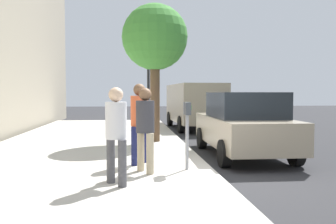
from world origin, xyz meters
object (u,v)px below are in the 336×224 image
parked_sedan_near (243,124)px  traffic_signal (151,75)px  pedestrian_at_meter (145,123)px  pedestrian_bystander (116,128)px  parking_officer (139,116)px  street_tree (155,39)px  parking_meter (187,121)px  parked_van_far (194,103)px

parked_sedan_near → traffic_signal: (6.62, 2.17, 1.68)m
pedestrian_at_meter → parked_sedan_near: 3.66m
pedestrian_at_meter → traffic_signal: (8.97, -0.62, 1.43)m
pedestrian_bystander → traffic_signal: size_ratio=0.47×
pedestrian_bystander → parked_sedan_near: pedestrian_bystander is taller
pedestrian_at_meter → pedestrian_bystander: bearing=-148.5°
parking_officer → street_tree: (3.72, -0.61, 2.31)m
parking_meter → traffic_signal: traffic_signal is taller
parked_van_far → street_tree: size_ratio=1.17×
parking_meter → pedestrian_at_meter: size_ratio=0.83×
parking_officer → parked_sedan_near: (1.48, -2.89, -0.33)m
parking_officer → parking_meter: bearing=0.7°
parking_meter → parked_sedan_near: parked_sedan_near is taller
pedestrian_bystander → traffic_signal: traffic_signal is taller
parking_officer → street_tree: 4.42m
parked_van_far → traffic_signal: (-0.92, 2.17, 1.32)m
parking_meter → pedestrian_bystander: pedestrian_bystander is taller
pedestrian_at_meter → parking_officer: 0.88m
pedestrian_bystander → parking_meter: bearing=3.1°
pedestrian_bystander → parked_van_far: bearing=38.1°
parking_meter → pedestrian_at_meter: bearing=102.4°
parked_sedan_near → parked_van_far: parked_van_far is taller
pedestrian_bystander → traffic_signal: bearing=48.5°
pedestrian_bystander → street_tree: (5.51, -1.06, 2.39)m
pedestrian_bystander → parking_officer: size_ratio=0.94×
street_tree → parked_van_far: bearing=-23.3°
parking_meter → street_tree: street_tree is taller
pedestrian_at_meter → pedestrian_bystander: 1.06m
parked_sedan_near → parking_officer: bearing=117.1°
pedestrian_at_meter → traffic_signal: 9.11m
pedestrian_bystander → traffic_signal: 10.06m
parking_meter → pedestrian_at_meter: (-0.19, 0.88, -0.02)m
parking_meter → street_tree: 5.01m
parked_sedan_near → parked_van_far: 7.55m
parked_sedan_near → street_tree: (2.24, 2.28, 2.64)m
pedestrian_bystander → parked_sedan_near: bearing=9.6°
traffic_signal → parked_van_far: bearing=-67.0°
pedestrian_at_meter → traffic_signal: traffic_signal is taller
parking_meter → parked_van_far: size_ratio=0.27×
pedestrian_at_meter → pedestrian_bystander: pedestrian_at_meter is taller
traffic_signal → street_tree: bearing=178.6°
parked_sedan_near → street_tree: street_tree is taller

